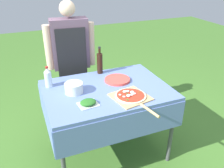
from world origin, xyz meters
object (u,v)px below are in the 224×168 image
Objects in this scene: person_cook at (71,56)px; plate_stack at (117,80)px; herb_container at (88,103)px; prep_table at (107,96)px; oil_bottle at (100,63)px; water_bottle at (48,77)px; mixing_tub at (74,88)px; pizza_on_peel at (131,97)px.

person_cook is 0.72m from plate_stack.
person_cook is 0.97m from herb_container.
oil_bottle reaches higher than prep_table.
mixing_tub is (0.21, -0.22, -0.05)m from water_bottle.
plate_stack is at bearing 124.62° from person_cook.
water_bottle is at bearing 133.39° from mixing_tub.
water_bottle is (-0.68, 0.53, 0.09)m from pizza_on_peel.
prep_table is 0.79× the size of person_cook.
prep_table is at bearing 40.36° from herb_container.
pizza_on_peel is 2.10× the size of plate_stack.
pizza_on_peel reaches higher than plate_stack.
oil_bottle is 0.61m from water_bottle.
plate_stack is at bearing 35.97° from prep_table.
pizza_on_peel is (0.14, -0.26, 0.10)m from prep_table.
prep_table is 0.32m from pizza_on_peel.
oil_bottle reaches higher than plate_stack.
herb_container is (0.27, -0.49, -0.08)m from water_bottle.
mixing_tub is at bearing 102.70° from herb_container.
water_bottle is (-0.53, 0.26, 0.19)m from prep_table.
mixing_tub is (-0.14, -0.70, -0.07)m from person_cook.
herb_container is at bearing 90.24° from person_cook.
pizza_on_peel reaches higher than herb_container.
person_cook is at bearing 97.40° from pizza_on_peel.
person_cook is 8.95× the size of mixing_tub.
plate_stack is (0.49, 0.08, -0.04)m from mixing_tub.
herb_container is at bearing -139.64° from prep_table.
plate_stack is at bearing -68.14° from oil_bottle.
person_cook is 7.16× the size of water_bottle.
pizza_on_peel is 3.24× the size of mixing_tub.
prep_table is 6.70× the size of herb_container.
mixing_tub is at bearing -46.61° from water_bottle.
person_cook is at bearing 103.73° from prep_table.
pizza_on_peel is 0.56m from mixing_tub.
water_bottle is 0.72m from plate_stack.
plate_stack is at bearing 38.71° from herb_container.
plate_stack is at bearing 75.81° from pizza_on_peel.
pizza_on_peel reaches higher than prep_table.
prep_table is at bearing -99.47° from oil_bottle.
oil_bottle is at bearing 111.86° from plate_stack.
person_cook is 0.59m from water_bottle.
pizza_on_peel is 3.06× the size of herb_container.
plate_stack is (0.10, -0.26, -0.11)m from oil_bottle.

